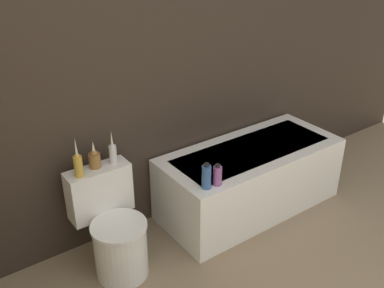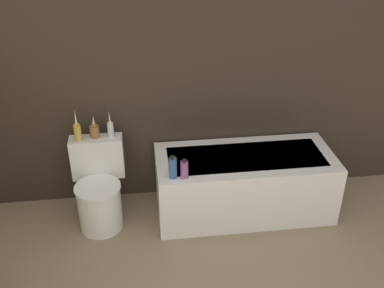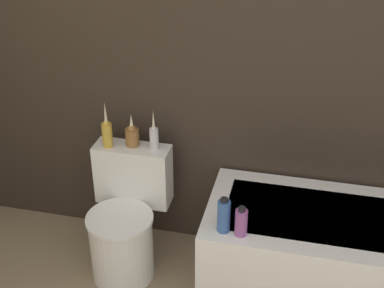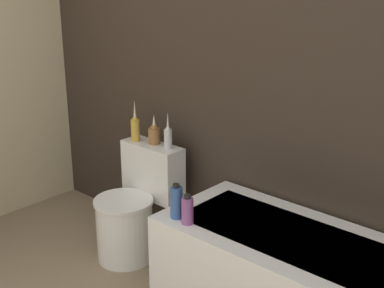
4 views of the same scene
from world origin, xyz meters
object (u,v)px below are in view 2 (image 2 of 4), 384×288
Objects in this scene: toilet at (99,190)px; shampoo_bottle_short at (184,169)px; vase_gold at (77,131)px; bathtub at (244,183)px; vase_silver at (94,130)px; vase_bronze at (110,128)px; shampoo_bottle_tall at (173,168)px.

shampoo_bottle_short is (0.69, -0.24, 0.31)m from toilet.
vase_gold is 1.70× the size of shampoo_bottle_short.
vase_silver reaches higher than bathtub.
toilet is at bearing -90.00° from vase_silver.
bathtub is at bearing -9.02° from vase_silver.
toilet is 0.80m from shampoo_bottle_short.
toilet is at bearing -179.99° from bathtub.
bathtub is at bearing -6.37° from vase_gold.
vase_bronze is 1.47× the size of shampoo_bottle_short.
bathtub is 1.48m from vase_gold.
vase_silver is at bearing 144.56° from shampoo_bottle_tall.
toilet is 0.53m from vase_gold.
vase_gold is (-0.13, 0.15, 0.49)m from toilet.
vase_gold reaches higher than vase_bronze.
shampoo_bottle_tall is (-0.63, -0.23, 0.36)m from bathtub.
shampoo_bottle_tall is (0.61, -0.23, 0.32)m from toilet.
shampoo_bottle_short is at bearing -25.74° from vase_gold.
shampoo_bottle_tall is (0.61, -0.43, -0.14)m from vase_silver.
vase_bronze is at bearing 170.30° from bathtub.
vase_silver is (-1.24, 0.20, 0.50)m from bathtub.
shampoo_bottle_short is at bearing -19.41° from toilet.
shampoo_bottle_tall is at bearing 173.32° from shampoo_bottle_short.
vase_silver is 0.82× the size of vase_bronze.
bathtub is at bearing 20.25° from shampoo_bottle_tall.
vase_silver is at bearing 90.00° from toilet.
vase_gold is 1.43× the size of shampoo_bottle_tall.
shampoo_bottle_short is at bearing -37.68° from vase_bronze.
vase_gold reaches higher than vase_silver.
vase_bronze is at bearing 138.23° from shampoo_bottle_tall.
shampoo_bottle_short is (0.82, -0.40, -0.18)m from vase_gold.
toilet is 3.71× the size of shampoo_bottle_tall.
toilet reaches higher than shampoo_bottle_short.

